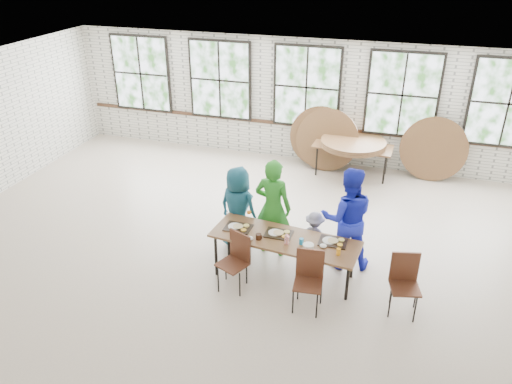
% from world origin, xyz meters
% --- Properties ---
extents(room, '(12.00, 12.00, 12.00)m').
position_xyz_m(room, '(0.00, 4.44, 1.83)').
color(room, '#C5B29D').
rests_on(room, ground).
extents(dining_table, '(2.47, 1.04, 0.74)m').
position_xyz_m(dining_table, '(0.75, -0.44, 0.69)').
color(dining_table, brown).
rests_on(dining_table, ground).
extents(chair_near_left, '(0.55, 0.54, 0.95)m').
position_xyz_m(chair_near_left, '(0.08, -0.90, 0.56)').
color(chair_near_left, '#512A1B').
rests_on(chair_near_left, ground).
extents(chair_near_right, '(0.46, 0.45, 0.95)m').
position_xyz_m(chair_near_right, '(1.28, -1.03, 0.56)').
color(chair_near_right, '#512A1B').
rests_on(chair_near_right, ground).
extents(chair_spare, '(0.50, 0.49, 0.95)m').
position_xyz_m(chair_spare, '(2.64, -0.70, 0.56)').
color(chair_spare, '#512A1B').
rests_on(chair_spare, ground).
extents(adult_teal, '(0.86, 0.68, 1.56)m').
position_xyz_m(adult_teal, '(-0.27, 0.21, 0.78)').
color(adult_teal, '#164757').
rests_on(adult_teal, ground).
extents(adult_green, '(0.69, 0.48, 1.79)m').
position_xyz_m(adult_green, '(0.36, 0.21, 0.89)').
color(adult_green, '#267E21').
rests_on(adult_green, ground).
extents(toddler, '(0.63, 0.42, 0.91)m').
position_xyz_m(toddler, '(1.11, 0.21, 0.46)').
color(toddler, '#191239').
rests_on(toddler, ground).
extents(adult_blue, '(1.01, 0.87, 1.81)m').
position_xyz_m(adult_blue, '(1.64, 0.21, 0.90)').
color(adult_blue, '#1D28CC').
rests_on(adult_blue, ground).
extents(storage_table, '(1.83, 0.83, 0.74)m').
position_xyz_m(storage_table, '(1.26, 3.90, 0.69)').
color(storage_table, brown).
rests_on(storage_table, ground).
extents(tabletop_clutter, '(2.02, 0.57, 0.11)m').
position_xyz_m(tabletop_clutter, '(0.83, -0.47, 0.77)').
color(tabletop_clutter, black).
rests_on(tabletop_clutter, dining_table).
extents(round_tops_stacked, '(1.50, 1.50, 0.13)m').
position_xyz_m(round_tops_stacked, '(1.26, 3.90, 0.80)').
color(round_tops_stacked, brown).
rests_on(round_tops_stacked, storage_table).
extents(round_tops_leaning, '(4.10, 0.41, 1.50)m').
position_xyz_m(round_tops_leaning, '(1.37, 4.17, 0.74)').
color(round_tops_leaning, brown).
rests_on(round_tops_leaning, ground).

